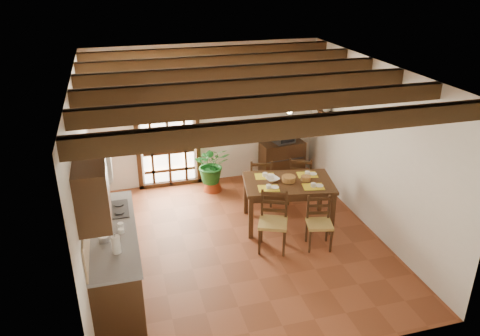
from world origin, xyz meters
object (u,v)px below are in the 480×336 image
object	(u,v)px
chair_far_left	(261,189)
sideboard	(282,160)
kitchen_counter	(115,258)
chair_near_left	(273,232)
chair_near_right	(319,232)
chair_far_right	(299,188)
crt_tv	(283,134)
potted_plant	(212,164)
dining_table	(288,187)
pendant_lamp	(290,106)

from	to	relation	value
chair_far_left	sideboard	distance (m)	1.30
kitchen_counter	chair_far_left	xyz separation A→B (m)	(2.68, 1.81, -0.18)
kitchen_counter	chair_far_left	size ratio (longest dim) A/B	2.43
chair_near_left	chair_near_right	xyz separation A→B (m)	(0.72, -0.14, -0.03)
chair_far_right	crt_tv	bearing A→B (deg)	-68.07
chair_far_right	crt_tv	size ratio (longest dim) A/B	2.00
potted_plant	chair_far_right	bearing A→B (deg)	-31.74
sideboard	potted_plant	distance (m)	1.58
kitchen_counter	chair_near_right	size ratio (longest dim) A/B	2.68
dining_table	sideboard	bearing A→B (deg)	83.36
chair_far_right	potted_plant	xyz separation A→B (m)	(-1.47, 0.91, 0.27)
dining_table	pendant_lamp	distance (m)	1.38
chair_near_left	pendant_lamp	bearing A→B (deg)	80.37
chair_far_left	potted_plant	size ratio (longest dim) A/B	0.46
crt_tv	chair_near_right	bearing A→B (deg)	-110.66
chair_far_left	pendant_lamp	world-z (taller)	pendant_lamp
dining_table	chair_near_right	distance (m)	0.95
chair_near_left	chair_far_right	distance (m)	1.68
pendant_lamp	chair_near_left	bearing A→B (deg)	-122.89
chair_near_left	chair_far_left	xyz separation A→B (m)	(0.28, 1.49, -0.01)
kitchen_counter	pendant_lamp	distance (m)	3.49
potted_plant	kitchen_counter	bearing A→B (deg)	-126.75
chair_far_right	potted_plant	bearing A→B (deg)	-6.18
crt_tv	potted_plant	bearing A→B (deg)	175.68
potted_plant	pendant_lamp	xyz separation A→B (m)	(0.97, -1.49, 1.51)
chair_near_right	chair_near_left	bearing A→B (deg)	-177.39
chair_far_left	chair_far_right	world-z (taller)	chair_far_right
dining_table	chair_near_right	world-z (taller)	chair_near_right
sideboard	chair_far_right	bearing A→B (deg)	-98.74
dining_table	pendant_lamp	xyz separation A→B (m)	(-0.00, 0.10, 1.38)
sideboard	crt_tv	size ratio (longest dim) A/B	1.91
chair_near_right	chair_far_right	world-z (taller)	chair_far_right
pendant_lamp	kitchen_counter	bearing A→B (deg)	-159.30
chair_far_right	pendant_lamp	distance (m)	1.94
kitchen_counter	potted_plant	world-z (taller)	potted_plant
chair_far_left	kitchen_counter	bearing A→B (deg)	47.98
chair_near_right	sideboard	bearing A→B (deg)	95.89
sideboard	chair_far_left	bearing A→B (deg)	-133.14
chair_near_left	kitchen_counter	bearing A→B (deg)	-149.11
chair_near_right	chair_far_left	xyz separation A→B (m)	(-0.44, 1.62, 0.03)
potted_plant	chair_near_right	bearing A→B (deg)	-63.52
chair_near_right	potted_plant	bearing A→B (deg)	129.94
chair_far_right	pendant_lamp	size ratio (longest dim) A/B	1.12
chair_near_right	crt_tv	bearing A→B (deg)	95.87
kitchen_counter	chair_near_left	bearing A→B (deg)	7.64
chair_near_right	sideboard	world-z (taller)	chair_near_right
kitchen_counter	dining_table	xyz separation A→B (m)	(2.90, 1.00, 0.23)
chair_far_left	chair_far_right	distance (m)	0.74
chair_near_left	chair_far_right	size ratio (longest dim) A/B	1.00
chair_far_left	crt_tv	world-z (taller)	crt_tv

